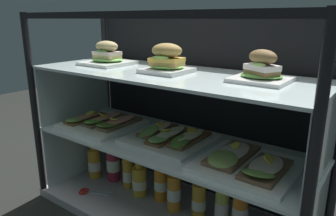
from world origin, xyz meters
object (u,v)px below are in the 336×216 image
object	(u,v)px
juice_bottle_back_center	(113,163)
juice_bottle_front_middle	(174,191)
plated_roll_sandwich_mid_left	(262,70)
open_sandwich_tray_far_right	(247,163)
open_sandwich_tray_near_right_corner	(103,122)
plated_roll_sandwich_far_left	(167,61)
juice_bottle_front_second	(94,162)
juice_bottle_front_right_end	(128,172)
juice_bottle_tucked_behind	(199,200)
juice_bottle_back_left	(240,212)
open_sandwich_tray_mid_left	(170,137)
juice_bottle_back_right	(222,205)
plated_roll_sandwich_mid_right	(107,57)
juice_bottle_front_fourth	(161,183)
kitchen_scissors	(87,192)
juice_bottle_front_left_end	(139,180)

from	to	relation	value
juice_bottle_back_center	juice_bottle_front_middle	distance (m)	0.42
plated_roll_sandwich_mid_left	juice_bottle_back_center	bearing A→B (deg)	179.35
open_sandwich_tray_far_right	open_sandwich_tray_near_right_corner	bearing A→B (deg)	178.94
plated_roll_sandwich_far_left	plated_roll_sandwich_mid_left	bearing A→B (deg)	7.16
open_sandwich_tray_far_right	juice_bottle_front_second	distance (m)	0.91
plated_roll_sandwich_far_left	juice_bottle_front_right_end	world-z (taller)	plated_roll_sandwich_far_left
juice_bottle_tucked_behind	juice_bottle_back_left	size ratio (longest dim) A/B	0.86
open_sandwich_tray_mid_left	juice_bottle_back_right	world-z (taller)	open_sandwich_tray_mid_left
juice_bottle_back_center	juice_bottle_back_left	distance (m)	0.72
plated_roll_sandwich_far_left	juice_bottle_front_second	size ratio (longest dim) A/B	0.80
plated_roll_sandwich_mid_left	juice_bottle_tucked_behind	bearing A→B (deg)	-178.05
juice_bottle_front_second	juice_bottle_front_right_end	distance (m)	0.22
plated_roll_sandwich_far_left	open_sandwich_tray_mid_left	bearing A→B (deg)	88.79
juice_bottle_front_second	juice_bottle_back_left	bearing A→B (deg)	0.74
plated_roll_sandwich_mid_right	plated_roll_sandwich_mid_left	size ratio (longest dim) A/B	1.10
plated_roll_sandwich_far_left	juice_bottle_front_second	distance (m)	0.77
plated_roll_sandwich_far_left	juice_bottle_front_fourth	world-z (taller)	plated_roll_sandwich_far_left
juice_bottle_back_center	kitchen_scissors	size ratio (longest dim) A/B	1.42
juice_bottle_front_middle	juice_bottle_back_left	world-z (taller)	juice_bottle_back_left
juice_bottle_front_middle	plated_roll_sandwich_mid_left	bearing A→B (deg)	4.47
juice_bottle_back_center	kitchen_scissors	xyz separation A→B (m)	(-0.01, -0.17, -0.09)
juice_bottle_back_center	juice_bottle_front_left_end	distance (m)	0.21
juice_bottle_front_left_end	juice_bottle_tucked_behind	size ratio (longest dim) A/B	0.96
plated_roll_sandwich_far_left	juice_bottle_back_right	bearing A→B (deg)	11.27
juice_bottle_front_fourth	plated_roll_sandwich_mid_left	bearing A→B (deg)	-0.99
juice_bottle_front_second	open_sandwich_tray_near_right_corner	bearing A→B (deg)	-15.61
juice_bottle_front_second	juice_bottle_front_left_end	distance (m)	0.32
plated_roll_sandwich_mid_left	juice_bottle_front_left_end	bearing A→B (deg)	-177.67
juice_bottle_front_left_end	juice_bottle_back_right	size ratio (longest dim) A/B	0.86
open_sandwich_tray_mid_left	juice_bottle_tucked_behind	size ratio (longest dim) A/B	1.61
juice_bottle_back_left	juice_bottle_front_right_end	bearing A→B (deg)	178.01
open_sandwich_tray_mid_left	juice_bottle_front_fourth	world-z (taller)	open_sandwich_tray_mid_left
open_sandwich_tray_near_right_corner	open_sandwich_tray_mid_left	world-z (taller)	open_sandwich_tray_near_right_corner
juice_bottle_back_center	juice_bottle_tucked_behind	size ratio (longest dim) A/B	1.11
open_sandwich_tray_near_right_corner	juice_bottle_back_right	bearing A→B (deg)	6.03
plated_roll_sandwich_mid_right	kitchen_scissors	distance (m)	0.67
plated_roll_sandwich_far_left	juice_bottle_front_right_end	bearing A→B (deg)	170.06
open_sandwich_tray_near_right_corner	juice_bottle_front_middle	xyz separation A→B (m)	(0.40, 0.04, -0.25)
plated_roll_sandwich_mid_left	juice_bottle_tucked_behind	distance (m)	0.62
open_sandwich_tray_mid_left	juice_bottle_front_left_end	size ratio (longest dim) A/B	1.68
plated_roll_sandwich_mid_left	juice_bottle_front_second	world-z (taller)	plated_roll_sandwich_mid_left
kitchen_scissors	open_sandwich_tray_near_right_corner	bearing A→B (deg)	74.03
juice_bottle_tucked_behind	open_sandwich_tray_mid_left	bearing A→B (deg)	-172.89
juice_bottle_front_right_end	juice_bottle_tucked_behind	distance (m)	0.42
juice_bottle_front_fourth	juice_bottle_tucked_behind	bearing A→B (deg)	-4.05
juice_bottle_tucked_behind	juice_bottle_back_left	world-z (taller)	juice_bottle_back_left
juice_bottle_front_second	juice_bottle_back_center	distance (m)	0.11
open_sandwich_tray_far_right	juice_bottle_back_center	xyz separation A→B (m)	(-0.76, 0.09, -0.25)
plated_roll_sandwich_mid_right	plated_roll_sandwich_far_left	distance (m)	0.36
juice_bottle_tucked_behind	juice_bottle_back_left	bearing A→B (deg)	-2.98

